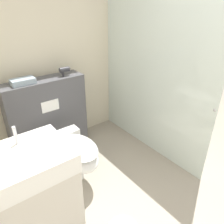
{
  "coord_description": "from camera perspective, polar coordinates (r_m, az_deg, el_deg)",
  "views": [
    {
      "loc": [
        -1.28,
        -0.62,
        1.94
      ],
      "look_at": [
        0.18,
        1.27,
        0.69
      ],
      "focal_mm": 35.0,
      "sensor_mm": 36.0,
      "label": 1
    }
  ],
  "objects": [
    {
      "name": "folded_towel",
      "position": [
        2.7,
        -22.27,
        7.42
      ],
      "size": [
        0.26,
        0.16,
        0.06
      ],
      "color": "#8C9EAD",
      "rests_on": "partition_panel"
    },
    {
      "name": "sink_vanity",
      "position": [
        1.93,
        -19.28,
        -22.01
      ],
      "size": [
        0.59,
        0.49,
        1.16
      ],
      "color": "beige",
      "rests_on": "ground_plane"
    },
    {
      "name": "hair_drier",
      "position": [
        2.84,
        -12.18,
        10.73
      ],
      "size": [
        0.15,
        0.06,
        0.11
      ],
      "color": "#2D2D33",
      "rests_on": "partition_panel"
    },
    {
      "name": "shower_glass",
      "position": [
        2.89,
        10.18,
        7.56
      ],
      "size": [
        0.04,
        1.84,
        1.94
      ],
      "color": "silver",
      "rests_on": "ground_plane"
    },
    {
      "name": "wall_back",
      "position": [
        3.12,
        -12.83,
        14.16
      ],
      "size": [
        8.0,
        0.06,
        2.5
      ],
      "color": "beige",
      "rests_on": "ground_plane"
    },
    {
      "name": "toilet",
      "position": [
        2.55,
        -9.5,
        -10.96
      ],
      "size": [
        0.4,
        0.71,
        0.53
      ],
      "color": "white",
      "rests_on": "ground_plane"
    },
    {
      "name": "partition_panel",
      "position": [
        3.0,
        -16.33,
        -1.54
      ],
      "size": [
        1.01,
        0.29,
        1.07
      ],
      "color": "#4C4C51",
      "rests_on": "ground_plane"
    }
  ]
}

